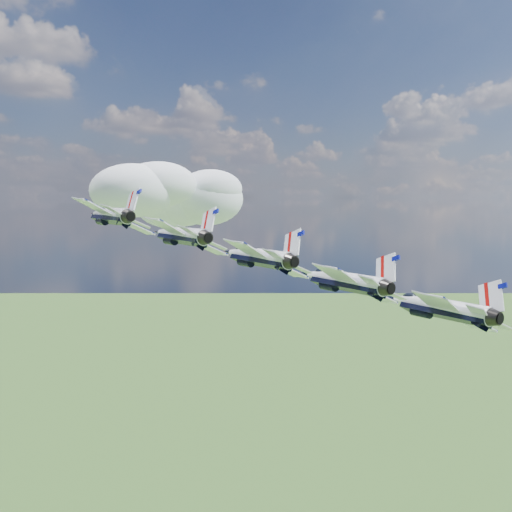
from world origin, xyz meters
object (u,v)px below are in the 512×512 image
jet_2 (256,256)px  jet_3 (341,280)px  jet_0 (109,215)px  jet_4 (436,306)px  jet_1 (179,234)px

jet_2 → jet_3: bearing=-54.8°
jet_0 → jet_3: (21.79, -27.86, -7.99)m
jet_2 → jet_4: size_ratio=1.00×
jet_4 → jet_3: bearing=125.2°
jet_1 → jet_3: bearing=-54.8°
jet_3 → jet_4: 12.09m
jet_1 → jet_4: 36.26m
jet_2 → jet_3: jet_2 is taller
jet_0 → jet_4: jet_0 is taller
jet_2 → jet_3: 12.09m
jet_2 → jet_4: (14.52, -18.57, -5.33)m
jet_2 → jet_3: (7.26, -9.29, -2.66)m
jet_0 → jet_2: jet_0 is taller
jet_0 → jet_2: (14.52, -18.57, -5.33)m
jet_0 → jet_1: size_ratio=1.00×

